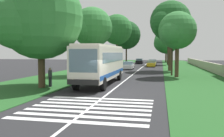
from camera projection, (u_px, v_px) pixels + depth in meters
The scene contains 21 objects.
ground at pixel (110, 92), 18.34m from camera, with size 160.00×160.00×0.00m, color #262628.
grass_verge_left at pixel (76, 73), 34.65m from camera, with size 120.00×8.00×0.04m, color #235623.
grass_verge_right at pixel (195, 76), 31.36m from camera, with size 120.00×8.00×0.04m, color #235623.
centre_line at pixel (133, 75), 33.00m from camera, with size 110.00×0.16×0.01m, color silver.
coach_bus at pixel (101, 62), 23.04m from camera, with size 11.16×2.62×3.73m.
zebra_crossing at pixel (90, 108), 13.27m from camera, with size 5.85×6.80×0.01m.
trailing_car_0 at pixel (128, 66), 43.47m from camera, with size 4.30×1.78×1.43m.
trailing_car_1 at pixel (151, 64), 50.91m from camera, with size 4.30×1.78×1.43m.
trailing_car_2 at pixel (153, 63), 56.17m from camera, with size 4.30×1.78×1.43m.
trailing_car_3 at pixel (139, 61), 64.31m from camera, with size 4.30×1.78×1.43m.
roadside_tree_left_0 at pixel (91, 28), 31.53m from camera, with size 6.04×5.28×8.96m.
roadside_tree_left_1 at pixel (40, 20), 20.56m from camera, with size 8.61×7.20×9.62m.
roadside_tree_left_2 at pixel (116, 30), 51.14m from camera, with size 7.74×6.45×11.10m.
roadside_tree_left_3 at pixel (126, 36), 61.88m from camera, with size 8.17×7.32×11.15m.
roadside_tree_right_0 at pixel (168, 31), 58.07m from camera, with size 6.68×5.51×10.99m.
roadside_tree_right_1 at pixel (176, 32), 29.42m from camera, with size 5.52×4.60×8.01m.
roadside_tree_right_2 at pixel (165, 42), 75.65m from camera, with size 9.36×7.62×10.19m.
roadside_tree_right_3 at pixel (169, 22), 39.14m from camera, with size 7.66×6.61×11.41m.
utility_pole at pixel (172, 44), 31.25m from camera, with size 0.24×1.40×8.07m.
roadside_wall at pixel (215, 68), 35.51m from camera, with size 70.00×0.40×1.41m, color #B2A893.
pedestrian at pixel (50, 77), 21.13m from camera, with size 0.34×0.34×1.69m.
Camera 1 is at (-17.77, -3.84, 3.07)m, focal length 38.49 mm.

